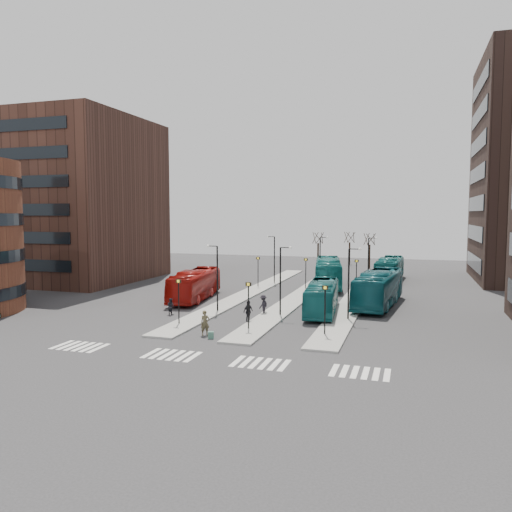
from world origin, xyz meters
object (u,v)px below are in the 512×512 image
(teal_bus_b, at_px, (328,273))
(teal_bus_d, at_px, (390,269))
(suitcase, at_px, (211,335))
(commuter_b, at_px, (248,311))
(commuter_a, at_px, (171,306))
(teal_bus_c, at_px, (379,288))
(commuter_c, at_px, (263,305))
(traveller, at_px, (205,323))
(teal_bus_a, at_px, (322,297))
(red_bus, at_px, (195,285))

(teal_bus_b, xyz_separation_m, teal_bus_d, (7.07, 7.88, -0.17))
(suitcase, distance_m, commuter_b, 6.15)
(commuter_a, bearing_deg, teal_bus_c, -130.86)
(teal_bus_c, distance_m, commuter_c, 12.23)
(teal_bus_d, height_order, traveller, teal_bus_d)
(teal_bus_b, bearing_deg, teal_bus_d, 38.37)
(teal_bus_d, bearing_deg, suitcase, -102.94)
(suitcase, bearing_deg, teal_bus_c, 40.01)
(suitcase, relative_size, teal_bus_a, 0.05)
(teal_bus_d, distance_m, commuter_a, 34.34)
(teal_bus_c, bearing_deg, commuter_c, -136.53)
(teal_bus_a, distance_m, traveller, 13.07)
(suitcase, xyz_separation_m, commuter_c, (1.13, 9.68, 0.63))
(teal_bus_c, bearing_deg, red_bus, -167.45)
(teal_bus_d, bearing_deg, commuter_b, -104.61)
(traveller, xyz_separation_m, commuter_a, (-6.03, 6.21, -0.19))
(traveller, distance_m, commuter_c, 9.11)
(teal_bus_b, bearing_deg, suitcase, -107.78)
(teal_bus_b, bearing_deg, teal_bus_a, -92.53)
(teal_bus_d, xyz_separation_m, commuter_a, (-17.91, -29.29, -0.87))
(suitcase, distance_m, red_bus, 17.06)
(teal_bus_c, relative_size, traveller, 6.68)
(commuter_a, bearing_deg, suitcase, 153.81)
(suitcase, xyz_separation_m, traveller, (-0.79, 0.77, 0.69))
(teal_bus_b, height_order, teal_bus_c, teal_bus_b)
(teal_bus_c, distance_m, commuter_a, 20.36)
(teal_bus_c, height_order, commuter_b, teal_bus_c)
(traveller, relative_size, commuter_b, 1.02)
(teal_bus_c, bearing_deg, traveller, -119.26)
(red_bus, distance_m, traveller, 15.97)
(red_bus, bearing_deg, suitcase, -69.04)
(suitcase, xyz_separation_m, red_bus, (-8.03, 14.99, 1.33))
(red_bus, relative_size, teal_bus_b, 0.88)
(teal_bus_b, xyz_separation_m, commuter_c, (-2.89, -18.72, -0.91))
(red_bus, relative_size, commuter_a, 7.55)
(teal_bus_d, xyz_separation_m, commuter_b, (-10.21, -30.22, -0.70))
(commuter_b, xyz_separation_m, commuter_c, (0.25, 3.63, -0.03))
(teal_bus_a, height_order, commuter_b, teal_bus_a)
(teal_bus_b, height_order, commuter_a, teal_bus_b)
(teal_bus_b, distance_m, traveller, 28.05)
(suitcase, xyz_separation_m, teal_bus_d, (11.09, 36.27, 1.37))
(commuter_b, bearing_deg, teal_bus_b, 16.10)
(suitcase, xyz_separation_m, teal_bus_a, (6.10, 11.87, 1.22))
(suitcase, bearing_deg, teal_bus_a, 45.28)
(teal_bus_a, distance_m, teal_bus_c, 7.04)
(red_bus, distance_m, teal_bus_b, 18.03)
(red_bus, xyz_separation_m, teal_bus_c, (18.89, 2.06, 0.17))
(teal_bus_d, bearing_deg, red_bus, -127.87)
(teal_bus_c, xyz_separation_m, teal_bus_d, (0.24, 19.23, -0.13))
(teal_bus_d, distance_m, commuter_b, 31.91)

